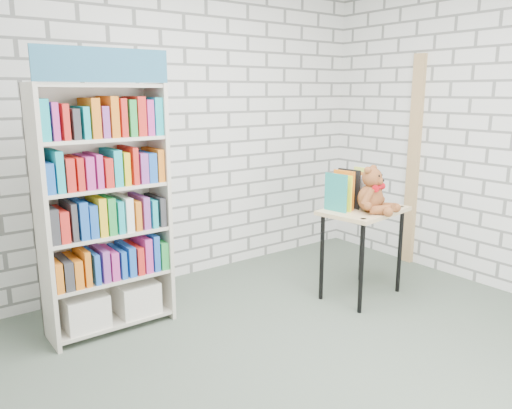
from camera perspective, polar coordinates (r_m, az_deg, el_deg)
ground at (r=3.40m, az=6.72°, el=-18.12°), size 4.50×4.50×0.00m
room_shell at (r=2.92m, az=7.65°, el=13.50°), size 4.52×4.02×2.81m
bookshelf at (r=3.75m, az=-16.96°, el=-0.43°), size 0.90×0.35×2.02m
display_table at (r=4.32m, az=12.15°, el=-1.88°), size 0.79×0.60×0.78m
table_books at (r=4.33m, az=11.01°, el=1.71°), size 0.53×0.30×0.30m
teddy_bear at (r=4.17m, az=13.27°, el=1.21°), size 0.35×0.34×0.38m
door_trim at (r=5.28m, az=17.54°, el=4.67°), size 0.05×0.12×2.10m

